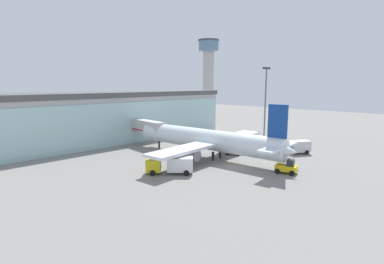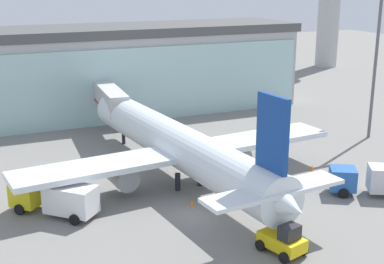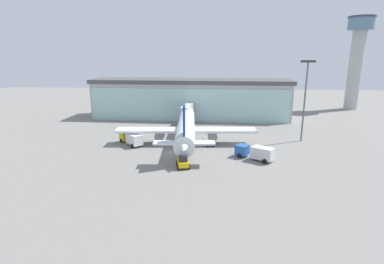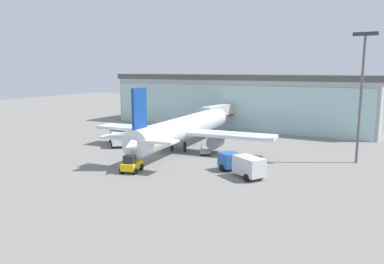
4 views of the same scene
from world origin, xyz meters
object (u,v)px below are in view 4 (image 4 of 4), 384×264
at_px(baggage_cart, 206,152).
at_px(pushback_tug, 131,165).
at_px(safety_cone_nose, 159,153).
at_px(safety_cone_wingtip, 253,160).
at_px(catering_truck, 117,137).
at_px(airplane, 184,128).
at_px(fuel_truck, 242,164).
at_px(jet_bridge, 224,111).
at_px(apron_light_mast, 362,87).

bearing_deg(baggage_cart, pushback_tug, -41.52).
distance_m(safety_cone_nose, safety_cone_wingtip, 14.66).
bearing_deg(baggage_cart, catering_truck, -112.60).
distance_m(airplane, fuel_truck, 17.79).
xyz_separation_m(jet_bridge, airplane, (1.08, -19.24, -1.00)).
bearing_deg(safety_cone_nose, pushback_tug, -77.12).
height_order(fuel_truck, baggage_cart, fuel_truck).
height_order(airplane, safety_cone_wingtip, airplane).
xyz_separation_m(jet_bridge, safety_cone_wingtip, (14.22, -22.25, -4.20)).
bearing_deg(jet_bridge, pushback_tug, -171.31).
xyz_separation_m(catering_truck, pushback_tug, (12.87, -12.98, -0.49)).
xyz_separation_m(fuel_truck, pushback_tug, (-13.28, -5.24, -0.49)).
height_order(catering_truck, safety_cone_wingtip, catering_truck).
distance_m(jet_bridge, apron_light_mast, 32.33).
height_order(safety_cone_nose, safety_cone_wingtip, same).
xyz_separation_m(safety_cone_nose, safety_cone_wingtip, (14.41, 2.70, 0.00)).
bearing_deg(airplane, baggage_cart, -116.83).
distance_m(apron_light_mast, safety_cone_nose, 31.01).
distance_m(apron_light_mast, baggage_cart, 24.28).
xyz_separation_m(jet_bridge, fuel_truck, (15.36, -29.66, -3.01)).
height_order(fuel_truck, safety_cone_nose, fuel_truck).
height_order(apron_light_mast, catering_truck, apron_light_mast).
bearing_deg(safety_cone_nose, airplane, 77.49).
bearing_deg(pushback_tug, safety_cone_nose, -0.65).
bearing_deg(jet_bridge, safety_cone_nose, -175.16).
bearing_deg(airplane, apron_light_mast, -87.01).
relative_size(baggage_cart, safety_cone_wingtip, 5.84).
distance_m(apron_light_mast, airplane, 27.63).
height_order(apron_light_mast, safety_cone_nose, apron_light_mast).
height_order(pushback_tug, safety_cone_nose, pushback_tug).
bearing_deg(baggage_cart, safety_cone_wingtip, 59.19).
distance_m(apron_light_mast, fuel_truck, 20.67).
relative_size(airplane, fuel_truck, 4.80).
bearing_deg(catering_truck, airplane, -120.93).
xyz_separation_m(airplane, pushback_tug, (1.01, -15.65, -2.50)).
bearing_deg(fuel_truck, catering_truck, 15.86).
relative_size(apron_light_mast, catering_truck, 2.67).
distance_m(airplane, safety_cone_nose, 6.67).
distance_m(jet_bridge, catering_truck, 24.61).
height_order(fuel_truck, safety_cone_wingtip, fuel_truck).
height_order(jet_bridge, fuel_truck, jet_bridge).
bearing_deg(baggage_cart, fuel_truck, 23.29).
xyz_separation_m(jet_bridge, catering_truck, (-10.79, -21.92, -3.01)).
distance_m(airplane, catering_truck, 12.33).
distance_m(airplane, pushback_tug, 15.88).
bearing_deg(pushback_tug, baggage_cart, -30.58).
xyz_separation_m(airplane, baggage_cart, (5.16, -2.12, -2.97)).
bearing_deg(jet_bridge, baggage_cart, -158.46).
height_order(pushback_tug, safety_cone_wingtip, pushback_tug).
bearing_deg(airplane, fuel_truck, -130.56).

